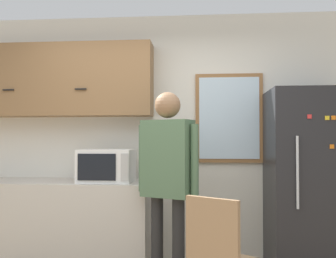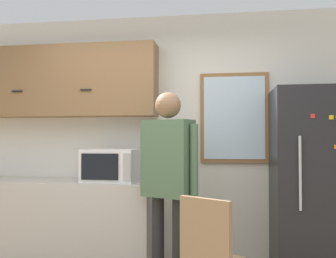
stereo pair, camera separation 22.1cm
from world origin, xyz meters
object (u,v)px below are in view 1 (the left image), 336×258
(refrigerator, at_px, (311,184))
(chair, at_px, (220,256))
(person, at_px, (168,168))
(microwave, at_px, (107,166))

(refrigerator, height_order, chair, refrigerator)
(person, bearing_deg, chair, -34.08)
(microwave, distance_m, chair, 1.59)
(refrigerator, bearing_deg, microwave, -179.70)
(microwave, xyz_separation_m, chair, (1.07, -1.04, -0.55))
(person, distance_m, refrigerator, 1.42)
(person, relative_size, refrigerator, 0.97)
(microwave, relative_size, person, 0.30)
(person, xyz_separation_m, chair, (0.43, -0.67, -0.56))
(chair, bearing_deg, microwave, -12.03)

